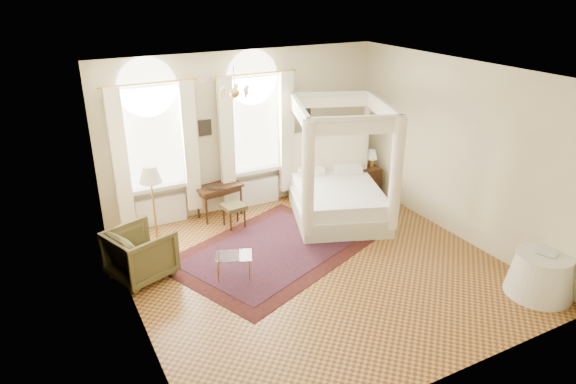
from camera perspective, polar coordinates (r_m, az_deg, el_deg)
name	(u,v)px	position (r m, az deg, el deg)	size (l,w,h in m)	color
ground	(316,267)	(8.93, 3.17, -8.37)	(6.00, 6.00, 0.00)	#A76F30
room_walls	(319,159)	(8.08, 3.47, 3.72)	(6.00, 6.00, 6.00)	beige
window_left	(155,154)	(10.12, -14.51, 4.06)	(1.62, 0.27, 3.29)	silver
window_right	(256,139)	(10.75, -3.60, 5.85)	(1.62, 0.27, 3.29)	silver
chandelier	(234,91)	(8.49, -5.97, 11.06)	(0.51, 0.45, 0.50)	gold
wall_pictures	(248,120)	(10.68, -4.42, 7.97)	(2.54, 0.03, 0.39)	black
canopy_bed	(338,193)	(10.49, 5.63, -0.13)	(2.43, 2.68, 2.41)	beige
nightstand	(368,181)	(11.75, 8.88, 1.16)	(0.47, 0.42, 0.67)	#32190D
nightstand_lamp	(372,155)	(11.66, 9.28, 4.04)	(0.26, 0.26, 0.38)	gold
writing_desk	(219,190)	(10.58, -7.67, 0.22)	(0.98, 0.61, 0.69)	#32190D
laptop	(215,188)	(10.40, -8.12, 0.46)	(0.31, 0.20, 0.02)	black
stool	(234,208)	(10.19, -6.05, -1.81)	(0.45, 0.45, 0.47)	#49411F
armchair	(141,254)	(8.81, -16.06, -6.59)	(0.91, 0.94, 0.86)	#4A421F
coffee_table	(234,257)	(8.54, -6.05, -7.23)	(0.70, 0.61, 0.40)	white
floor_lamp	(151,179)	(9.32, -15.02, 1.43)	(0.41, 0.41, 1.58)	gold
oriental_rug	(270,252)	(9.39, -1.97, -6.63)	(4.11, 3.58, 0.01)	#451610
side_table	(541,274)	(8.99, 26.28, -8.20)	(1.02, 1.02, 0.70)	white
book	(544,256)	(8.76, 26.61, -6.35)	(0.21, 0.29, 0.03)	black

